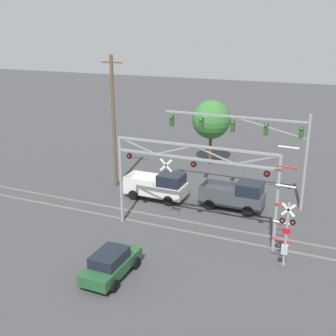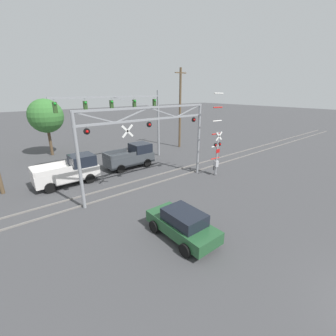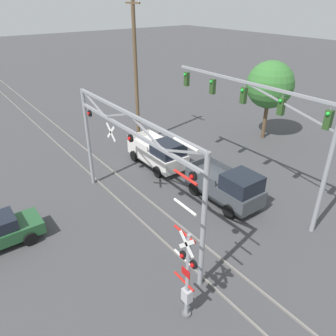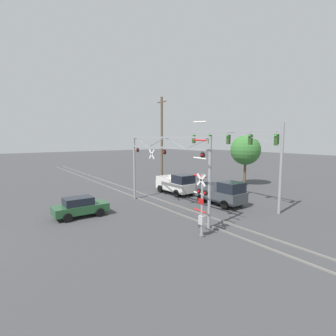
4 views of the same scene
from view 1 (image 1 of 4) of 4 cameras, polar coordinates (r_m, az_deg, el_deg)
rail_track_near at (r=28.23m, az=3.50°, el=-8.73°), size 80.00×0.08×0.10m
rail_track_far at (r=29.45m, az=4.47°, el=-7.55°), size 80.00×0.08×0.10m
crossing_gantry at (r=26.30m, az=3.43°, el=-0.65°), size 10.66×0.26×6.16m
crossing_signal_mast at (r=24.53m, az=15.63°, el=-8.17°), size 1.29×0.35×7.06m
traffic_signal_span at (r=31.87m, az=12.66°, el=3.88°), size 11.09×0.39×7.24m
pickup_truck_lead at (r=31.87m, az=9.16°, el=-3.66°), size 4.72×2.24×2.22m
pickup_truck_following at (r=33.25m, az=-1.23°, el=-2.46°), size 4.85×2.24×2.22m
sedan_waiting at (r=23.60m, az=-7.74°, el=-12.70°), size 1.97×4.04×1.54m
utility_pole_left at (r=34.98m, az=-7.37°, el=6.25°), size 1.80×0.28×10.96m
background_tree_beyond_span at (r=41.14m, az=5.87°, el=6.53°), size 3.74×3.74×6.40m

